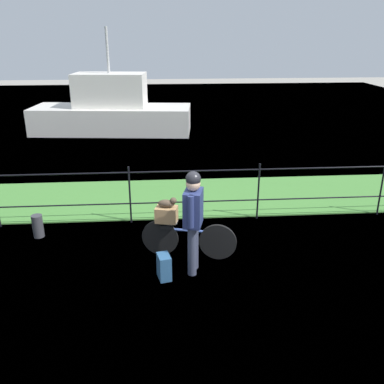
{
  "coord_description": "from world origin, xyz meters",
  "views": [
    {
      "loc": [
        -0.65,
        -5.61,
        3.6
      ],
      "look_at": [
        -0.11,
        1.45,
        0.9
      ],
      "focal_mm": 39.32,
      "sensor_mm": 36.0,
      "label": 1
    }
  ],
  "objects_px": {
    "bicycle_main": "(188,239)",
    "cyclist_person": "(193,214)",
    "backpack_on_paving": "(164,267)",
    "mooring_bollard": "(38,226)",
    "moored_boat_near": "(112,111)",
    "terrier_dog": "(168,203)",
    "wooden_crate": "(167,214)"
  },
  "relations": [
    {
      "from": "bicycle_main",
      "to": "cyclist_person",
      "type": "distance_m",
      "value": 0.82
    },
    {
      "from": "bicycle_main",
      "to": "backpack_on_paving",
      "type": "bearing_deg",
      "value": -121.9
    },
    {
      "from": "mooring_bollard",
      "to": "moored_boat_near",
      "type": "xyz_separation_m",
      "value": [
        0.51,
        8.81,
        0.58
      ]
    },
    {
      "from": "terrier_dog",
      "to": "moored_boat_near",
      "type": "distance_m",
      "value": 9.87
    },
    {
      "from": "bicycle_main",
      "to": "mooring_bollard",
      "type": "height_order",
      "value": "bicycle_main"
    },
    {
      "from": "bicycle_main",
      "to": "mooring_bollard",
      "type": "xyz_separation_m",
      "value": [
        -2.74,
        0.95,
        -0.12
      ]
    },
    {
      "from": "mooring_bollard",
      "to": "bicycle_main",
      "type": "bearing_deg",
      "value": -19.18
    },
    {
      "from": "terrier_dog",
      "to": "backpack_on_paving",
      "type": "height_order",
      "value": "terrier_dog"
    },
    {
      "from": "backpack_on_paving",
      "to": "bicycle_main",
      "type": "bearing_deg",
      "value": 135.38
    },
    {
      "from": "wooden_crate",
      "to": "backpack_on_paving",
      "type": "distance_m",
      "value": 0.93
    },
    {
      "from": "wooden_crate",
      "to": "cyclist_person",
      "type": "distance_m",
      "value": 0.73
    },
    {
      "from": "terrier_dog",
      "to": "backpack_on_paving",
      "type": "xyz_separation_m",
      "value": [
        -0.09,
        -0.74,
        -0.76
      ]
    },
    {
      "from": "bicycle_main",
      "to": "cyclist_person",
      "type": "relative_size",
      "value": 0.94
    },
    {
      "from": "terrier_dog",
      "to": "moored_boat_near",
      "type": "bearing_deg",
      "value": 101.15
    },
    {
      "from": "wooden_crate",
      "to": "mooring_bollard",
      "type": "xyz_separation_m",
      "value": [
        -2.39,
        0.87,
        -0.54
      ]
    },
    {
      "from": "cyclist_person",
      "to": "moored_boat_near",
      "type": "xyz_separation_m",
      "value": [
        -2.29,
        10.24,
        -0.21
      ]
    },
    {
      "from": "cyclist_person",
      "to": "backpack_on_paving",
      "type": "bearing_deg",
      "value": -158.83
    },
    {
      "from": "wooden_crate",
      "to": "mooring_bollard",
      "type": "distance_m",
      "value": 2.6
    },
    {
      "from": "terrier_dog",
      "to": "backpack_on_paving",
      "type": "bearing_deg",
      "value": -96.85
    },
    {
      "from": "mooring_bollard",
      "to": "moored_boat_near",
      "type": "height_order",
      "value": "moored_boat_near"
    },
    {
      "from": "backpack_on_paving",
      "to": "moored_boat_near",
      "type": "height_order",
      "value": "moored_boat_near"
    },
    {
      "from": "wooden_crate",
      "to": "terrier_dog",
      "type": "distance_m",
      "value": 0.21
    },
    {
      "from": "bicycle_main",
      "to": "cyclist_person",
      "type": "xyz_separation_m",
      "value": [
        0.06,
        -0.48,
        0.67
      ]
    },
    {
      "from": "bicycle_main",
      "to": "backpack_on_paving",
      "type": "height_order",
      "value": "bicycle_main"
    },
    {
      "from": "bicycle_main",
      "to": "terrier_dog",
      "type": "relative_size",
      "value": 4.89
    },
    {
      "from": "bicycle_main",
      "to": "terrier_dog",
      "type": "height_order",
      "value": "terrier_dog"
    },
    {
      "from": "backpack_on_paving",
      "to": "cyclist_person",
      "type": "bearing_deg",
      "value": 98.45
    },
    {
      "from": "bicycle_main",
      "to": "backpack_on_paving",
      "type": "xyz_separation_m",
      "value": [
        -0.41,
        -0.66,
        -0.14
      ]
    },
    {
      "from": "bicycle_main",
      "to": "moored_boat_near",
      "type": "height_order",
      "value": "moored_boat_near"
    },
    {
      "from": "bicycle_main",
      "to": "mooring_bollard",
      "type": "bearing_deg",
      "value": 160.82
    },
    {
      "from": "terrier_dog",
      "to": "cyclist_person",
      "type": "height_order",
      "value": "cyclist_person"
    },
    {
      "from": "wooden_crate",
      "to": "mooring_bollard",
      "type": "bearing_deg",
      "value": 160.08
    }
  ]
}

